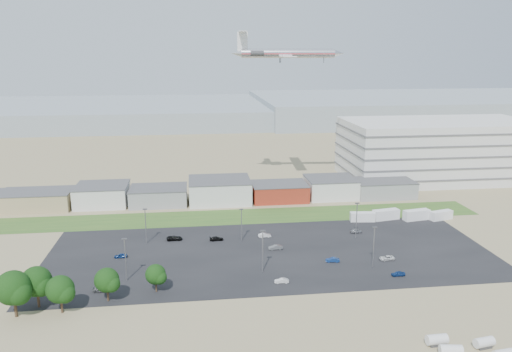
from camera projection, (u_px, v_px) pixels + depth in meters
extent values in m
plane|color=#857754|center=(262.00, 287.00, 115.87)|extent=(700.00, 700.00, 0.00)
cube|color=black|center=(270.00, 253.00, 135.74)|extent=(120.00, 50.00, 0.01)
cube|color=#2F5921|center=(241.00, 217.00, 165.97)|extent=(160.00, 16.00, 0.02)
cube|color=silver|center=(438.00, 150.00, 215.33)|extent=(80.00, 40.00, 25.00)
imported|color=silver|center=(387.00, 258.00, 130.96)|extent=(4.10, 2.11, 1.11)
imported|color=navy|center=(333.00, 260.00, 129.69)|extent=(3.71, 1.67, 1.18)
imported|color=navy|center=(398.00, 274.00, 121.54)|extent=(3.37, 1.38, 1.14)
imported|color=navy|center=(121.00, 256.00, 132.38)|extent=(3.39, 1.43, 1.15)
imported|color=black|center=(217.00, 239.00, 144.58)|extent=(4.08, 1.86, 1.16)
imported|color=#595B5E|center=(275.00, 247.00, 137.94)|extent=(3.99, 1.74, 1.28)
imported|color=#A5A5AA|center=(356.00, 231.00, 150.67)|extent=(3.51, 1.46, 1.19)
imported|color=black|center=(174.00, 238.00, 144.81)|extent=(4.56, 2.15, 1.26)
imported|color=#595B5E|center=(101.00, 289.00, 113.51)|extent=(4.03, 1.81, 1.15)
imported|color=silver|center=(265.00, 235.00, 147.16)|extent=(3.79, 1.47, 1.23)
imported|color=silver|center=(282.00, 281.00, 117.80)|extent=(3.40, 1.34, 1.10)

